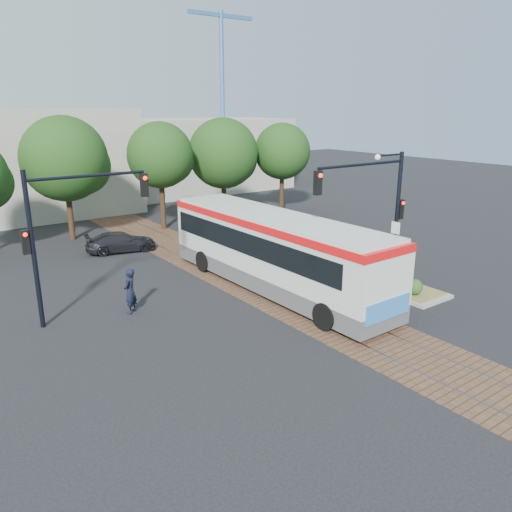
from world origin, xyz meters
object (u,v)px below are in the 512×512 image
object	(u,v)px
traffic_island	(390,280)
officer	(130,291)
signal_pole_main	(380,201)
signal_pole_left	(62,225)
city_bus	(273,248)
parked_car	(121,242)

from	to	relation	value
traffic_island	officer	distance (m)	11.82
signal_pole_main	officer	distance (m)	11.34
traffic_island	signal_pole_left	xyz separation A→B (m)	(-13.19, 4.89, 3.54)
city_bus	signal_pole_main	bearing A→B (deg)	-40.01
traffic_island	parked_car	size ratio (longest dim) A/B	1.31
signal_pole_main	officer	world-z (taller)	signal_pole_main
city_bus	parked_car	xyz separation A→B (m)	(-3.33, 10.11, -1.37)
signal_pole_main	parked_car	bearing A→B (deg)	117.98
signal_pole_main	signal_pole_left	distance (m)	13.14
officer	signal_pole_main	bearing A→B (deg)	116.36
traffic_island	signal_pole_left	world-z (taller)	signal_pole_left
traffic_island	signal_pole_left	bearing A→B (deg)	159.64
city_bus	traffic_island	world-z (taller)	city_bus
traffic_island	signal_pole_main	bearing A→B (deg)	174.64
signal_pole_main	parked_car	distance (m)	15.21
traffic_island	signal_pole_main	distance (m)	3.95
signal_pole_left	officer	size ratio (longest dim) A/B	3.19
city_bus	signal_pole_main	xyz separation A→B (m)	(3.61, -2.95, 2.21)
traffic_island	parked_car	xyz separation A→B (m)	(-7.90, 13.15, 0.25)
signal_pole_left	traffic_island	bearing A→B (deg)	-20.36
signal_pole_left	parked_car	distance (m)	10.34
traffic_island	parked_car	world-z (taller)	parked_car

